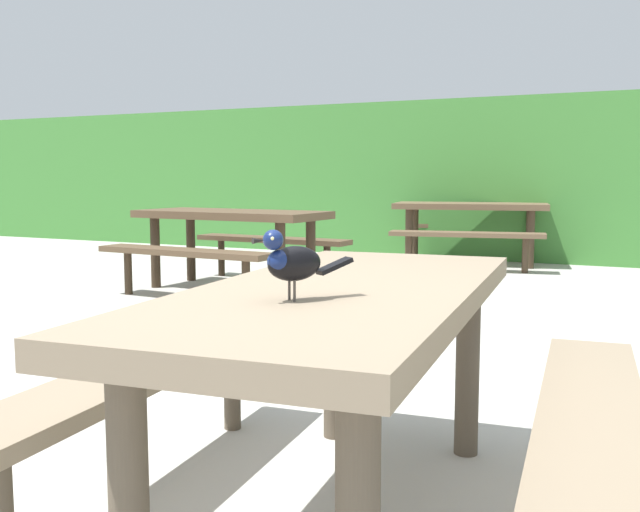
# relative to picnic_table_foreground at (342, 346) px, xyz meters

# --- Properties ---
(hedge_wall) EXTENTS (28.00, 1.42, 2.04)m
(hedge_wall) POSITION_rel_picnic_table_foreground_xyz_m (-0.21, 7.87, 0.47)
(hedge_wall) COLOR #428438
(hedge_wall) RESTS_ON ground
(picnic_table_foreground) EXTENTS (1.84, 1.87, 0.74)m
(picnic_table_foreground) POSITION_rel_picnic_table_foreground_xyz_m (0.00, 0.00, 0.00)
(picnic_table_foreground) COLOR #84725B
(picnic_table_foreground) RESTS_ON ground
(bird_grackle) EXTENTS (0.18, 0.25, 0.18)m
(bird_grackle) POSITION_rel_picnic_table_foreground_xyz_m (-0.00, -0.32, 0.29)
(bird_grackle) COLOR black
(bird_grackle) RESTS_ON picnic_table_foreground
(picnic_table_mid_left) EXTENTS (2.00, 1.97, 0.74)m
(picnic_table_mid_left) POSITION_rel_picnic_table_foreground_xyz_m (-1.31, 6.71, 0.00)
(picnic_table_mid_left) COLOR brown
(picnic_table_mid_left) RESTS_ON ground
(picnic_table_mid_right) EXTENTS (1.84, 1.76, 0.74)m
(picnic_table_mid_right) POSITION_rel_picnic_table_foreground_xyz_m (-2.83, 3.79, 0.00)
(picnic_table_mid_right) COLOR brown
(picnic_table_mid_right) RESTS_ON ground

